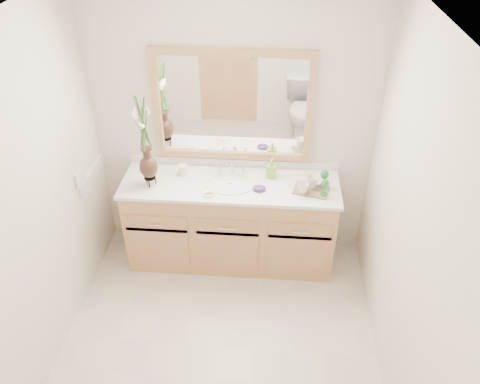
# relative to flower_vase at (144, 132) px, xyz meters

# --- Properties ---
(floor) EXTENTS (2.60, 2.60, 0.00)m
(floor) POSITION_rel_flower_vase_xyz_m (0.66, -0.94, -1.32)
(floor) COLOR beige
(floor) RESTS_ON ground
(ceiling) EXTENTS (2.40, 2.60, 0.02)m
(ceiling) POSITION_rel_flower_vase_xyz_m (0.66, -0.94, 1.08)
(ceiling) COLOR white
(ceiling) RESTS_ON wall_back
(wall_back) EXTENTS (2.40, 0.02, 2.40)m
(wall_back) POSITION_rel_flower_vase_xyz_m (0.66, 0.36, -0.12)
(wall_back) COLOR white
(wall_back) RESTS_ON floor
(wall_left) EXTENTS (0.02, 2.60, 2.40)m
(wall_left) POSITION_rel_flower_vase_xyz_m (-0.54, -0.94, -0.12)
(wall_left) COLOR white
(wall_left) RESTS_ON floor
(wall_right) EXTENTS (0.02, 2.60, 2.40)m
(wall_right) POSITION_rel_flower_vase_xyz_m (1.86, -0.94, -0.12)
(wall_right) COLOR white
(wall_right) RESTS_ON floor
(vanity) EXTENTS (1.80, 0.55, 0.80)m
(vanity) POSITION_rel_flower_vase_xyz_m (0.66, 0.07, -0.92)
(vanity) COLOR tan
(vanity) RESTS_ON floor
(counter) EXTENTS (1.84, 0.57, 0.03)m
(counter) POSITION_rel_flower_vase_xyz_m (0.66, 0.07, -0.51)
(counter) COLOR white
(counter) RESTS_ON vanity
(sink) EXTENTS (0.38, 0.34, 0.23)m
(sink) POSITION_rel_flower_vase_xyz_m (0.66, 0.06, -0.55)
(sink) COLOR white
(sink) RESTS_ON counter
(mirror) EXTENTS (1.32, 0.04, 0.97)m
(mirror) POSITION_rel_flower_vase_xyz_m (0.66, 0.34, 0.08)
(mirror) COLOR white
(mirror) RESTS_ON wall_back
(switch_plate) EXTENTS (0.02, 0.12, 0.12)m
(switch_plate) POSITION_rel_flower_vase_xyz_m (-0.52, -0.18, -0.34)
(switch_plate) COLOR white
(switch_plate) RESTS_ON wall_left
(flower_vase) EXTENTS (0.18, 0.18, 0.72)m
(flower_vase) POSITION_rel_flower_vase_xyz_m (0.00, 0.00, 0.00)
(flower_vase) COLOR black
(flower_vase) RESTS_ON counter
(tumbler) EXTENTS (0.07, 0.07, 0.09)m
(tumbler) POSITION_rel_flower_vase_xyz_m (0.24, 0.17, -0.44)
(tumbler) COLOR silver
(tumbler) RESTS_ON counter
(soap_dish) EXTENTS (0.11, 0.11, 0.03)m
(soap_dish) POSITION_rel_flower_vase_xyz_m (0.51, -0.10, -0.48)
(soap_dish) COLOR silver
(soap_dish) RESTS_ON counter
(soap_bottle) EXTENTS (0.08, 0.08, 0.16)m
(soap_bottle) POSITION_rel_flower_vase_xyz_m (1.00, 0.20, -0.41)
(soap_bottle) COLOR #89CD30
(soap_bottle) RESTS_ON counter
(purple_dish) EXTENTS (0.13, 0.11, 0.04)m
(purple_dish) POSITION_rel_flower_vase_xyz_m (0.91, -0.01, -0.47)
(purple_dish) COLOR #46236B
(purple_dish) RESTS_ON counter
(tray) EXTENTS (0.32, 0.25, 0.01)m
(tray) POSITION_rel_flower_vase_xyz_m (1.34, 0.01, -0.48)
(tray) COLOR brown
(tray) RESTS_ON counter
(mug_left) EXTENTS (0.13, 0.12, 0.10)m
(mug_left) POSITION_rel_flower_vase_xyz_m (1.27, -0.03, -0.43)
(mug_left) COLOR silver
(mug_left) RESTS_ON tray
(mug_right) EXTENTS (0.13, 0.13, 0.11)m
(mug_right) POSITION_rel_flower_vase_xyz_m (1.34, 0.05, -0.42)
(mug_right) COLOR silver
(mug_right) RESTS_ON tray
(goblet_front) EXTENTS (0.07, 0.07, 0.15)m
(goblet_front) POSITION_rel_flower_vase_xyz_m (1.43, -0.05, -0.38)
(goblet_front) COLOR #246E30
(goblet_front) RESTS_ON tray
(goblet_back) EXTENTS (0.07, 0.07, 0.15)m
(goblet_back) POSITION_rel_flower_vase_xyz_m (1.44, 0.08, -0.38)
(goblet_back) COLOR #246E30
(goblet_back) RESTS_ON tray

